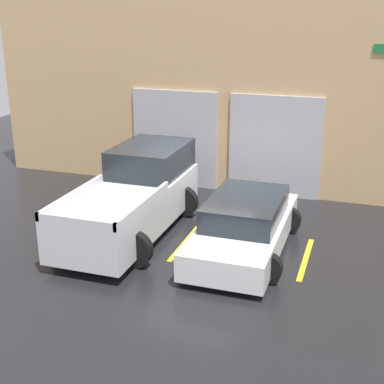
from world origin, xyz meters
The scene contains 7 objects.
ground_plane centered at (0.00, 0.00, 0.00)m, with size 28.00×28.00×0.00m, color black.
shophouse_building centered at (0.00, 3.29, 2.79)m, with size 15.38×0.68×5.64m.
pickup_truck centered at (-1.42, -0.75, 0.90)m, with size 2.43×5.04×1.94m.
sedan_white centered at (1.42, -1.02, 0.60)m, with size 2.23×4.37×1.27m.
parking_stripe_far_left centered at (-2.84, -1.05, 0.00)m, with size 0.12×2.20×0.01m, color gold.
parking_stripe_left centered at (0.00, -1.05, 0.00)m, with size 0.12×2.20×0.01m, color gold.
parking_stripe_centre centered at (2.84, -1.05, 0.00)m, with size 0.12×2.20×0.01m, color gold.
Camera 1 is at (3.86, -12.05, 5.31)m, focal length 50.00 mm.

